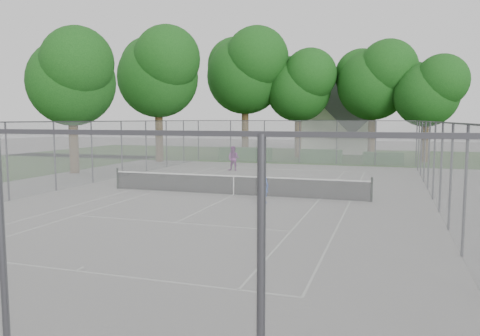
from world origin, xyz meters
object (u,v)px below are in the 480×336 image
(house, at_px, (337,118))
(girl_player, at_px, (263,185))
(tennis_net, at_px, (234,184))
(woman_player, at_px, (234,158))

(house, bearing_deg, girl_player, -89.38)
(girl_player, bearing_deg, house, -70.01)
(girl_player, bearing_deg, tennis_net, -20.43)
(house, height_order, woman_player, house)
(girl_player, distance_m, woman_player, 12.66)
(girl_player, relative_size, woman_player, 0.87)
(house, xyz_separation_m, girl_player, (0.35, -31.91, -3.02))
(tennis_net, height_order, woman_player, woman_player)
(house, xyz_separation_m, woman_player, (-4.89, -20.38, -2.91))
(girl_player, xyz_separation_m, woman_player, (-5.24, 11.53, 0.11))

